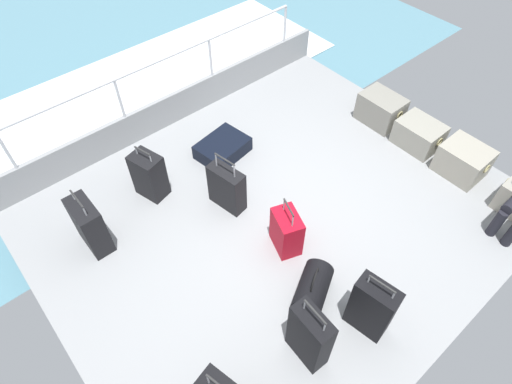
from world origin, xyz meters
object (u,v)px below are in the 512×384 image
Objects in this scene: duffel_bag at (313,288)px; suitcase_5 at (227,188)px; cargo_crate_0 at (381,109)px; suitcase_0 at (149,175)px; cargo_crate_1 at (419,134)px; cargo_crate_2 at (463,161)px; suitcase_2 at (309,336)px; suitcase_1 at (90,226)px; suitcase_6 at (372,308)px; suitcase_7 at (287,232)px; suitcase_4 at (223,148)px.

suitcase_5 is at bearing 176.24° from duffel_bag.
suitcase_0 is at bearing -106.53° from cargo_crate_0.
cargo_crate_1 is 0.66m from cargo_crate_2.
suitcase_0 is 0.83× the size of suitcase_2.
cargo_crate_2 is 3.11m from suitcase_2.
suitcase_0 is 2.59m from suitcase_2.
suitcase_1 is 2.41m from duffel_bag.
suitcase_2 is at bearing 20.84° from suitcase_1.
suitcase_1 is at bearing -99.90° from cargo_crate_0.
suitcase_6 is (1.20, -2.47, 0.17)m from cargo_crate_1.
suitcase_7 is (0.87, 0.12, -0.03)m from suitcase_5.
suitcase_6 is (2.74, -0.39, 0.25)m from suitcase_4.
suitcase_5 is 1.12× the size of suitcase_7.
cargo_crate_2 is 2.53m from suitcase_6.
cargo_crate_0 is at bearing 85.63° from suitcase_5.
cargo_crate_2 is at bearing -0.22° from cargo_crate_0.
suitcase_1 reaches higher than cargo_crate_0.
suitcase_2 is (0.37, -3.08, 0.16)m from cargo_crate_2.
cargo_crate_1 is 2.43m from suitcase_7.
cargo_crate_0 is 0.91× the size of suitcase_7.
cargo_crate_2 is at bearing -0.73° from cargo_crate_1.
suitcase_6 is at bearing -77.52° from cargo_crate_2.
cargo_crate_1 is 4.21m from suitcase_1.
suitcase_1 is (-0.70, -3.99, 0.11)m from cargo_crate_0.
cargo_crate_0 is 1.02× the size of cargo_crate_1.
suitcase_7 is (1.37, 1.56, -0.07)m from suitcase_1.
suitcase_1 is at bearing -149.07° from suitcase_6.
duffel_bag is at bearing -63.88° from cargo_crate_0.
suitcase_1 is 1.93m from suitcase_4.
suitcase_1 is 1.10× the size of suitcase_4.
cargo_crate_2 is at bearing 102.48° from suitcase_6.
suitcase_2 reaches higher than suitcase_6.
suitcase_2 is at bearing -71.69° from cargo_crate_1.
suitcase_0 reaches higher than cargo_crate_2.
suitcase_2 is at bearing -83.21° from cargo_crate_2.
duffel_bag is (2.20, -0.57, 0.05)m from suitcase_4.
suitcase_4 is (-2.20, -2.07, -0.10)m from cargo_crate_2.
suitcase_1 is at bearing -83.90° from suitcase_4.
suitcase_1 reaches higher than cargo_crate_2.
suitcase_4 is (0.03, 1.05, -0.20)m from suitcase_0.
suitcase_1 is 1.30× the size of duffel_bag.
suitcase_7 is (1.58, -0.35, 0.15)m from suitcase_4.
suitcase_0 is 2.85m from suitcase_6.
cargo_crate_0 is 0.81× the size of suitcase_5.
cargo_crate_1 is 2.73m from duffel_bag.
suitcase_5 is 1.28× the size of duffel_bag.
duffel_bag is at bearing -161.83° from suitcase_6.
suitcase_1 is 2.96m from suitcase_6.
suitcase_1 is at bearing -74.97° from suitcase_0.
suitcase_0 reaches higher than duffel_bag.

